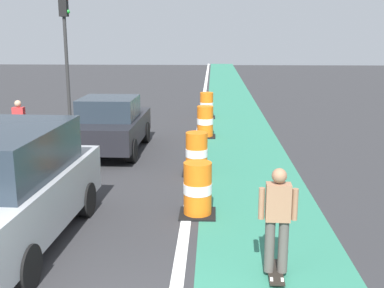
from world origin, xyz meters
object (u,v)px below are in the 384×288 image
at_px(traffic_barrel_mid, 197,154).
at_px(traffic_barrel_far, 207,105).
at_px(traffic_barrel_back, 205,122).
at_px(parked_suv_nearest, 9,188).
at_px(skateboarder_on_lane, 277,219).
at_px(traffic_light_corner, 65,34).
at_px(pedestrian_crossing, 20,125).
at_px(traffic_barrel_front, 198,190).
at_px(parked_sedan_second, 111,125).

height_order(traffic_barrel_mid, traffic_barrel_far, same).
bearing_deg(traffic_barrel_back, parked_suv_nearest, -109.48).
height_order(traffic_barrel_mid, traffic_barrel_back, same).
xyz_separation_m(skateboarder_on_lane, traffic_barrel_mid, (-1.37, 5.34, -0.38)).
bearing_deg(traffic_light_corner, traffic_barrel_mid, -53.92).
height_order(skateboarder_on_lane, traffic_barrel_mid, skateboarder_on_lane).
height_order(traffic_barrel_mid, pedestrian_crossing, pedestrian_crossing).
distance_m(parked_suv_nearest, traffic_barrel_far, 13.20).
distance_m(skateboarder_on_lane, traffic_barrel_front, 2.76).
bearing_deg(parked_sedan_second, traffic_light_corner, 118.08).
distance_m(skateboarder_on_lane, parked_suv_nearest, 4.47).
relative_size(skateboarder_on_lane, traffic_barrel_back, 1.55).
distance_m(traffic_barrel_mid, traffic_light_corner, 9.94).
height_order(parked_suv_nearest, traffic_barrel_back, parked_suv_nearest).
distance_m(parked_sedan_second, traffic_light_corner, 6.71).
relative_size(parked_suv_nearest, traffic_barrel_front, 4.29).
xyz_separation_m(parked_suv_nearest, traffic_barrel_back, (3.15, 8.92, -0.50)).
relative_size(traffic_barrel_front, traffic_barrel_back, 1.00).
distance_m(parked_sedan_second, traffic_barrel_mid, 3.51).
distance_m(parked_suv_nearest, pedestrian_crossing, 6.86).
bearing_deg(traffic_barrel_mid, parked_suv_nearest, -124.19).
distance_m(skateboarder_on_lane, traffic_barrel_mid, 5.52).
bearing_deg(traffic_barrel_far, traffic_barrel_back, -89.99).
distance_m(skateboarder_on_lane, traffic_light_corner, 14.98).
bearing_deg(skateboarder_on_lane, parked_suv_nearest, 168.28).
bearing_deg(traffic_light_corner, pedestrian_crossing, -88.29).
bearing_deg(pedestrian_crossing, parked_sedan_second, 5.11).
bearing_deg(traffic_light_corner, traffic_barrel_front, -61.64).
bearing_deg(traffic_light_corner, parked_suv_nearest, -77.97).
distance_m(parked_suv_nearest, traffic_barrel_front, 3.52).
height_order(parked_sedan_second, traffic_barrel_mid, parked_sedan_second).
xyz_separation_m(traffic_barrel_back, traffic_light_corner, (-5.73, 3.18, 2.97)).
relative_size(skateboarder_on_lane, traffic_light_corner, 0.33).
relative_size(skateboarder_on_lane, traffic_barrel_front, 1.55).
xyz_separation_m(traffic_barrel_front, traffic_light_corner, (-5.71, 10.57, 2.97)).
distance_m(traffic_barrel_mid, traffic_barrel_back, 4.49).
bearing_deg(parked_suv_nearest, traffic_barrel_back, 70.52).
bearing_deg(traffic_barrel_back, traffic_barrel_mid, -91.85).
relative_size(traffic_barrel_far, pedestrian_crossing, 0.68).
xyz_separation_m(skateboarder_on_lane, traffic_barrel_front, (-1.25, 2.44, -0.38)).
relative_size(parked_suv_nearest, pedestrian_crossing, 2.90).
distance_m(traffic_barrel_front, traffic_barrel_mid, 2.90).
relative_size(traffic_barrel_back, traffic_light_corner, 0.21).
bearing_deg(traffic_barrel_back, skateboarder_on_lane, -82.90).
height_order(parked_suv_nearest, traffic_light_corner, traffic_light_corner).
distance_m(traffic_barrel_far, pedestrian_crossing, 8.48).
bearing_deg(traffic_barrel_far, parked_sedan_second, -114.77).
bearing_deg(pedestrian_crossing, traffic_barrel_back, 24.13).
distance_m(traffic_barrel_front, traffic_barrel_far, 11.28).
distance_m(skateboarder_on_lane, traffic_barrel_far, 13.78).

